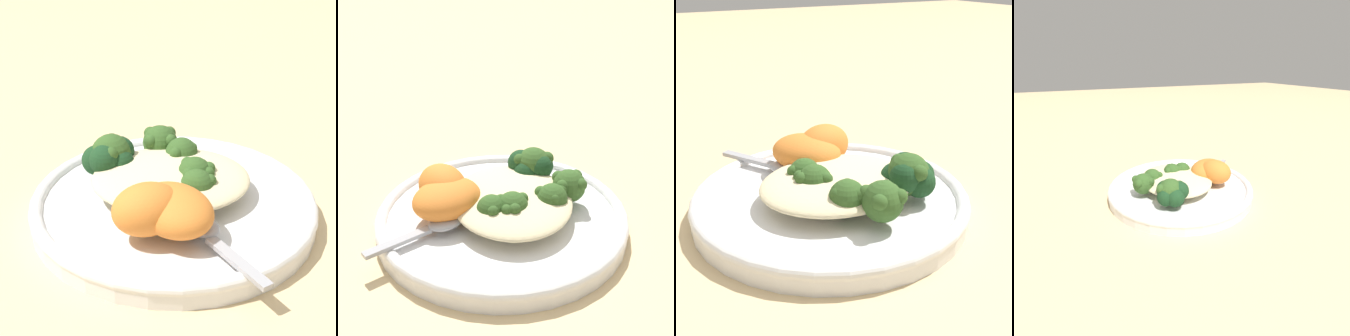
{
  "view_description": "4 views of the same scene",
  "coord_description": "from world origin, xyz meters",
  "views": [
    {
      "loc": [
        0.04,
        0.41,
        0.27
      ],
      "look_at": [
        0.02,
        -0.01,
        0.05
      ],
      "focal_mm": 60.0,
      "sensor_mm": 36.0,
      "label": 1
    },
    {
      "loc": [
        -0.44,
        0.05,
        0.32
      ],
      "look_at": [
        0.04,
        -0.02,
        0.06
      ],
      "focal_mm": 60.0,
      "sensor_mm": 36.0,
      "label": 2
    },
    {
      "loc": [
        -0.16,
        -0.35,
        0.21
      ],
      "look_at": [
        0.04,
        -0.01,
        0.04
      ],
      "focal_mm": 50.0,
      "sensor_mm": 36.0,
      "label": 3
    },
    {
      "loc": [
        0.4,
        -0.19,
        0.22
      ],
      "look_at": [
        0.0,
        -0.0,
        0.04
      ],
      "focal_mm": 28.0,
      "sensor_mm": 36.0,
      "label": 4
    }
  ],
  "objects": [
    {
      "name": "broccoli_stalk_0",
      "position": [
        0.01,
        -0.0,
        0.03
      ],
      "size": [
        0.08,
        0.05,
        0.03
      ],
      "rotation": [
        0.0,
        0.0,
        3.5
      ],
      "color": "#9EBC66",
      "rests_on": "plate"
    },
    {
      "name": "ground_plane",
      "position": [
        0.0,
        0.0,
        0.0
      ],
      "size": [
        4.0,
        4.0,
        0.0
      ],
      "primitive_type": "plane",
      "color": "#D6B784"
    },
    {
      "name": "quinoa_mound",
      "position": [
        0.02,
        -0.02,
        0.03
      ],
      "size": [
        0.14,
        0.12,
        0.02
      ],
      "primitive_type": "ellipsoid",
      "color": "beige",
      "rests_on": "plate"
    },
    {
      "name": "broccoli_stalk_3",
      "position": [
        0.03,
        -0.07,
        0.04
      ],
      "size": [
        0.04,
        0.12,
        0.03
      ],
      "rotation": [
        0.0,
        0.0,
        4.58
      ],
      "color": "#9EBC66",
      "rests_on": "plate"
    },
    {
      "name": "sweet_potato_chunk_1",
      "position": [
        0.02,
        0.04,
        0.04
      ],
      "size": [
        0.09,
        0.09,
        0.03
      ],
      "primitive_type": "ellipsoid",
      "rotation": [
        0.0,
        0.0,
        5.28
      ],
      "color": "orange",
      "rests_on": "plate"
    },
    {
      "name": "kale_tuft",
      "position": [
        0.08,
        -0.05,
        0.04
      ],
      "size": [
        0.05,
        0.05,
        0.03
      ],
      "color": "#193D1E",
      "rests_on": "plate"
    },
    {
      "name": "plate",
      "position": [
        0.02,
        -0.01,
        0.01
      ],
      "size": [
        0.25,
        0.25,
        0.02
      ],
      "color": "white",
      "rests_on": "ground_plane"
    },
    {
      "name": "broccoli_stalk_2",
      "position": [
        0.02,
        -0.05,
        0.03
      ],
      "size": [
        0.07,
        0.11,
        0.03
      ],
      "rotation": [
        0.0,
        0.0,
        4.3
      ],
      "color": "#9EBC66",
      "rests_on": "plate"
    },
    {
      "name": "spoon",
      "position": [
        -0.0,
        0.05,
        0.03
      ],
      "size": [
        0.07,
        0.1,
        0.01
      ],
      "rotation": [
        0.0,
        0.0,
        2.09
      ],
      "color": "#A3A3A8",
      "rests_on": "plate"
    },
    {
      "name": "broccoli_stalk_4",
      "position": [
        0.07,
        -0.04,
        0.04
      ],
      "size": [
        0.07,
        0.11,
        0.04
      ],
      "rotation": [
        0.0,
        0.0,
        5.18
      ],
      "color": "#9EBC66",
      "rests_on": "plate"
    },
    {
      "name": "broccoli_stalk_1",
      "position": [
        0.01,
        -0.01,
        0.04
      ],
      "size": [
        0.07,
        0.06,
        0.03
      ],
      "rotation": [
        0.0,
        0.0,
        3.8
      ],
      "color": "#9EBC66",
      "rests_on": "plate"
    },
    {
      "name": "sweet_potato_chunk_0",
      "position": [
        0.04,
        0.04,
        0.04
      ],
      "size": [
        0.07,
        0.06,
        0.04
      ],
      "primitive_type": "ellipsoid",
      "rotation": [
        0.0,
        0.0,
        3.54
      ],
      "color": "orange",
      "rests_on": "plate"
    }
  ]
}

